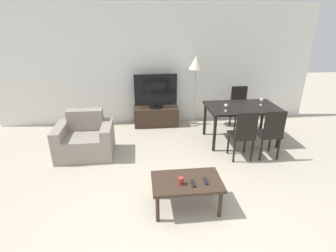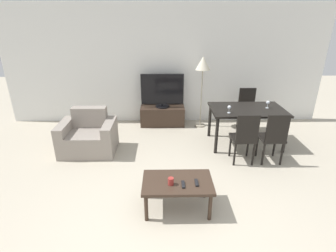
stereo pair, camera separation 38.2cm
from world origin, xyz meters
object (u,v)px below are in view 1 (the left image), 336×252
Objects in this scene: tv at (156,91)px; dining_chair_near at (243,133)px; dining_chair_near_right at (270,132)px; tv_stand at (156,116)px; dining_table at (242,110)px; cup_white_near at (181,181)px; coffee_table at (187,184)px; floor_lamp at (196,66)px; remote_primary at (193,183)px; dining_chair_far at (240,105)px; remote_secondary at (206,181)px; wine_glass_center at (226,106)px; armchair at (85,140)px; wine_glass_left at (261,100)px.

dining_chair_near is at bearing -52.15° from tv.
dining_chair_near_right is (1.90, -1.81, -0.31)m from tv.
tv_stand is 2.31m from dining_chair_near.
tv_stand is 1.09× the size of dining_chair_near_right.
dining_table is 14.75× the size of cup_white_near.
cup_white_near reaches higher than coffee_table.
floor_lamp is at bearing -6.40° from tv.
tv reaches higher than tv_stand.
remote_primary is 1.57× the size of cup_white_near.
cup_white_near is at bearing -123.15° from dining_chair_far.
wine_glass_center reaches higher than remote_secondary.
remote_primary is (-1.39, -2.01, -0.23)m from dining_table.
coffee_table is 0.97× the size of dining_chair_near_right.
wine_glass_center is (1.12, 1.75, 0.38)m from cup_white_near.
armchair is at bearing 131.03° from cup_white_near.
remote_primary reaches higher than tv_stand.
dining_table reaches higher than remote_primary.
armchair is 1.99m from tv.
dining_chair_near_right is 2.18m from cup_white_near.
dining_chair_far reaches higher than coffee_table.
remote_secondary is at bearing -121.60° from dining_table.
wine_glass_center is (1.23, -1.30, 0.64)m from tv_stand.
cup_white_near is at bearing -87.93° from tv_stand.
dining_chair_near_right is (1.90, -1.81, 0.30)m from tv_stand.
tv is at bearing 147.43° from dining_table.
wine_glass_center is (-0.42, -0.24, 0.19)m from dining_table.
tv is 6.67× the size of wine_glass_center.
remote_primary is at bearing -6.59° from cup_white_near.
armchair reaches higher than dining_table.
dining_chair_near is at bearing -73.11° from floor_lamp.
dining_chair_near reaches higher than cup_white_near.
remote_secondary reaches higher than tv_stand.
armchair reaches higher than remote_secondary.
wine_glass_left is at bearing 50.68° from dining_chair_near.
dining_chair_near_right reaches higher than dining_table.
armchair is 2.32m from coffee_table.
dining_chair_near_right is 6.42× the size of wine_glass_left.
cup_white_near is at bearing -127.81° from dining_table.
dining_chair_near_right is at bearing 34.43° from coffee_table.
tv is 1.79m from wine_glass_center.
dining_chair_near is (1.41, -1.81, -0.31)m from tv.
dining_chair_near and dining_chair_near_right have the same top height.
cup_white_near is 0.66× the size of wine_glass_center.
armchair is at bearing 133.83° from coffee_table.
tv is 1.05m from floor_lamp.
armchair is 1.92m from tv_stand.
remote_secondary is (-0.45, -2.93, -0.95)m from floor_lamp.
dining_chair_near_right is (0.00, -1.51, 0.00)m from dining_chair_far.
dining_table is 2.33m from remote_secondary.
armchair is at bearing -163.11° from dining_chair_far.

